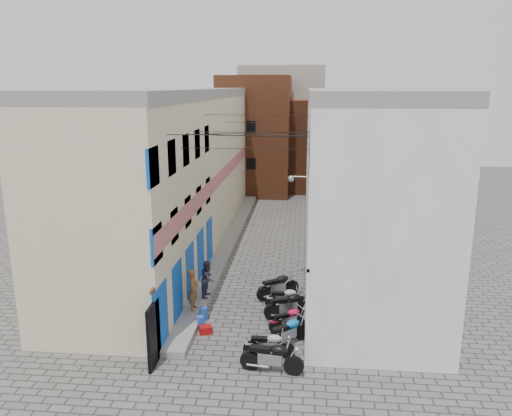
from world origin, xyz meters
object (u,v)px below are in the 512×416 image
(motorcycle_f, at_px, (286,297))
(red_crate, at_px, (206,330))
(motorcycle_a, at_px, (272,355))
(water_jug_near, at_px, (200,322))
(motorcycle_e, at_px, (289,304))
(water_jug_far, at_px, (204,314))
(motorcycle_g, at_px, (278,285))
(person_a, at_px, (193,289))
(motorcycle_b, at_px, (269,343))
(person_b, at_px, (208,278))
(motorcycle_d, at_px, (289,318))
(motorcycle_c, at_px, (288,330))

(motorcycle_f, height_order, red_crate, motorcycle_f)
(motorcycle_a, bearing_deg, water_jug_near, -126.77)
(motorcycle_e, xyz_separation_m, red_crate, (-3.10, -1.65, -0.46))
(water_jug_far, bearing_deg, motorcycle_g, 40.90)
(motorcycle_g, relative_size, person_a, 1.23)
(motorcycle_b, relative_size, person_b, 1.12)
(motorcycle_d, distance_m, person_a, 4.09)
(motorcycle_c, bearing_deg, person_a, -159.11)
(water_jug_far, bearing_deg, motorcycle_e, 9.13)
(motorcycle_b, bearing_deg, motorcycle_a, 10.04)
(motorcycle_d, xyz_separation_m, motorcycle_f, (-0.21, 1.90, 0.02))
(motorcycle_e, distance_m, water_jug_near, 3.62)
(motorcycle_c, xyz_separation_m, motorcycle_d, (0.00, 1.17, -0.07))
(person_a, bearing_deg, motorcycle_e, -86.78)
(person_a, distance_m, person_b, 1.40)
(motorcycle_c, bearing_deg, red_crate, -141.45)
(red_crate, bearing_deg, motorcycle_f, 40.50)
(motorcycle_d, relative_size, motorcycle_e, 0.82)
(person_b, bearing_deg, motorcycle_e, -102.92)
(motorcycle_b, height_order, person_b, person_b)
(person_a, relative_size, water_jug_far, 3.25)
(motorcycle_f, relative_size, red_crate, 3.85)
(motorcycle_b, xyz_separation_m, person_a, (-3.31, 2.99, 0.59))
(motorcycle_e, bearing_deg, water_jug_far, -100.84)
(water_jug_near, bearing_deg, water_jug_far, 90.00)
(motorcycle_b, relative_size, motorcycle_g, 0.85)
(motorcycle_g, relative_size, water_jug_far, 4.02)
(person_a, xyz_separation_m, person_b, (0.34, 1.36, -0.05))
(motorcycle_g, bearing_deg, motorcycle_d, -23.34)
(motorcycle_g, relative_size, person_b, 1.31)
(motorcycle_f, bearing_deg, water_jug_far, -71.09)
(motorcycle_a, bearing_deg, person_b, -142.36)
(water_jug_near, distance_m, red_crate, 0.55)
(motorcycle_f, relative_size, person_b, 1.10)
(motorcycle_c, xyz_separation_m, water_jug_near, (-3.45, 1.02, -0.34))
(motorcycle_f, bearing_deg, person_b, -100.81)
(motorcycle_f, distance_m, water_jug_near, 3.85)
(motorcycle_a, distance_m, motorcycle_g, 5.98)
(person_b, relative_size, water_jug_near, 3.48)
(motorcycle_c, xyz_separation_m, motorcycle_e, (-0.05, 2.21, 0.04))
(person_a, height_order, person_b, person_a)
(motorcycle_c, height_order, motorcycle_e, motorcycle_e)
(motorcycle_f, xyz_separation_m, person_a, (-3.73, -0.99, 0.60))
(red_crate, bearing_deg, person_b, 98.91)
(motorcycle_f, xyz_separation_m, water_jug_far, (-3.24, -1.41, -0.25))
(red_crate, bearing_deg, motorcycle_b, -30.38)
(motorcycle_d, bearing_deg, red_crate, -108.48)
(motorcycle_b, height_order, water_jug_near, motorcycle_b)
(motorcycle_g, xyz_separation_m, water_jug_far, (-2.85, -2.47, -0.35))
(motorcycle_c, relative_size, person_a, 1.15)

